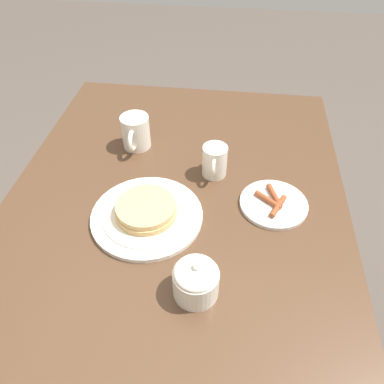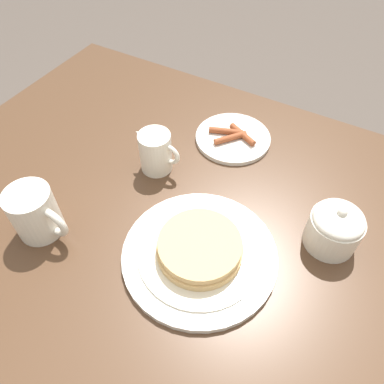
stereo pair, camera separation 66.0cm
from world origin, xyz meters
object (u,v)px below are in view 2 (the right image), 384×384
at_px(pancake_plate, 200,252).
at_px(coffee_mug, 36,213).
at_px(side_plate_bacon, 233,138).
at_px(sugar_bowl, 335,228).
at_px(creamer_pitcher, 155,151).

height_order(pancake_plate, coffee_mug, coffee_mug).
xyz_separation_m(pancake_plate, side_plate_bacon, (-0.08, 0.30, -0.01)).
relative_size(side_plate_bacon, coffee_mug, 1.47).
distance_m(pancake_plate, sugar_bowl, 0.24).
bearing_deg(coffee_mug, side_plate_bacon, 63.41).
height_order(pancake_plate, sugar_bowl, sugar_bowl).
bearing_deg(sugar_bowl, coffee_mug, -153.55).
bearing_deg(pancake_plate, sugar_bowl, 37.05).
height_order(side_plate_bacon, creamer_pitcher, creamer_pitcher).
relative_size(side_plate_bacon, creamer_pitcher, 1.60).
height_order(side_plate_bacon, sugar_bowl, sugar_bowl).
height_order(side_plate_bacon, coffee_mug, coffee_mug).
distance_m(pancake_plate, creamer_pitcher, 0.24).
bearing_deg(creamer_pitcher, coffee_mug, -111.74).
height_order(coffee_mug, creamer_pitcher, coffee_mug).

